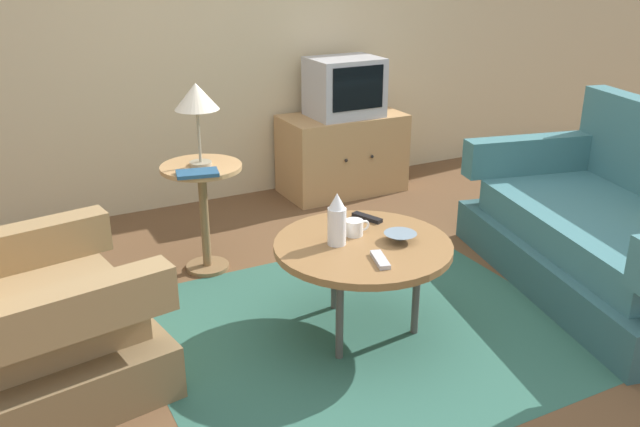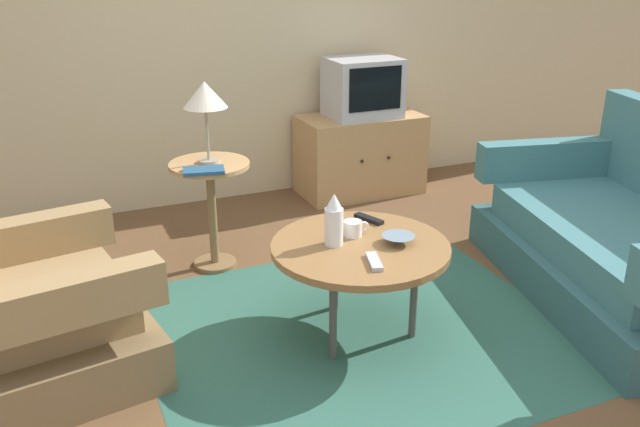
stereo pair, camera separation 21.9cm
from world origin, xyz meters
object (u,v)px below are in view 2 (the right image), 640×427
television (363,88)px  coffee_table (360,250)px  tv_remote_dark (369,219)px  table_lamp (205,97)px  book (204,171)px  couch (632,243)px  side_table (211,194)px  bowl (398,239)px  armchair (24,317)px  vase (334,220)px  tv_stand (360,154)px  mug (353,228)px  tv_remote_silver (374,262)px

television → coffee_table: bearing=-116.8°
coffee_table → tv_remote_dark: (0.17, 0.24, 0.04)m
table_lamp → book: (-0.07, -0.16, -0.36)m
tv_remote_dark → couch: bearing=-130.1°
coffee_table → side_table: 1.10m
coffee_table → bowl: bowl is taller
armchair → vase: 1.40m
tv_remote_dark → television: bearing=-46.8°
side_table → couch: bearing=-32.1°
bowl → tv_remote_dark: (0.00, 0.30, -0.01)m
couch → side_table: bearing=70.6°
side_table → table_lamp: 0.55m
tv_remote_dark → tv_stand: bearing=-46.5°
coffee_table → table_lamp: table_lamp is taller
mug → table_lamp: bearing=116.7°
tv_stand → book: book is taller
mug → side_table: bearing=116.7°
couch → tv_remote_silver: (-1.55, 0.01, 0.18)m
armchair → vase: bearing=73.3°
coffee_table → book: book is taller
coffee_table → book: size_ratio=3.47×
vase → tv_remote_dark: size_ratio=1.45×
book → table_lamp: bearing=78.3°
coffee_table → tv_stand: tv_stand is taller
tv_remote_dark → coffee_table: bearing=124.0°
television → table_lamp: 1.59m
tv_remote_silver → book: 1.18m
coffee_table → tv_stand: bearing=63.4°
vase → table_lamp: bearing=108.9°
bowl → tv_remote_silver: (-0.20, -0.15, -0.01)m
couch → tv_remote_silver: couch is taller
tv_stand → vase: bearing=-120.0°
coffee_table → vase: 0.20m
armchair → side_table: armchair is taller
coffee_table → vase: bearing=157.8°
side_table → tv_remote_dark: size_ratio=3.68×
bowl → vase: bearing=158.6°
mug → tv_remote_silver: 0.32m
tv_remote_dark → book: book is taller
armchair → television: (2.39, 1.59, 0.50)m
vase → tv_remote_silver: 0.29m
side_table → tv_remote_silver: (0.41, -1.22, 0.03)m
table_lamp → tv_remote_dark: 1.11m
tv_stand → tv_remote_dark: (-0.75, -1.59, 0.19)m
tv_stand → bowl: bearing=-111.7°
television → tv_remote_silver: size_ratio=2.89×
armchair → book: armchair is taller
bowl → book: book is taller
mug → tv_remote_dark: bearing=42.1°
coffee_table → bowl: (0.16, -0.06, 0.05)m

